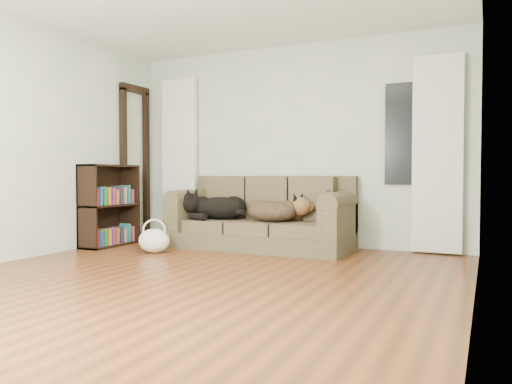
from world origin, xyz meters
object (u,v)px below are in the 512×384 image
at_px(sofa, 260,212).
at_px(bookshelf, 110,207).
at_px(dog_black_lab, 217,209).
at_px(dog_shepherd, 275,210).
at_px(tote_bag, 154,239).

xyz_separation_m(sofa, bookshelf, (-1.86, -0.58, 0.05)).
bearing_deg(bookshelf, dog_black_lab, 26.97).
bearing_deg(bookshelf, dog_shepherd, 19.02).
bearing_deg(dog_shepherd, tote_bag, 34.99).
relative_size(dog_black_lab, bookshelf, 0.67).
xyz_separation_m(dog_shepherd, tote_bag, (-1.22, -0.77, -0.33)).
xyz_separation_m(sofa, dog_shepherd, (0.24, -0.06, 0.04)).
height_order(dog_black_lab, dog_shepherd, dog_shepherd).
bearing_deg(sofa, dog_shepherd, -13.30).
relative_size(sofa, dog_shepherd, 3.51).
bearing_deg(dog_black_lab, dog_shepherd, -7.15).
distance_m(sofa, tote_bag, 1.32).
height_order(sofa, dog_shepherd, sofa).
xyz_separation_m(sofa, tote_bag, (-0.98, -0.83, -0.29)).
bearing_deg(dog_shepherd, dog_black_lab, 2.88).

